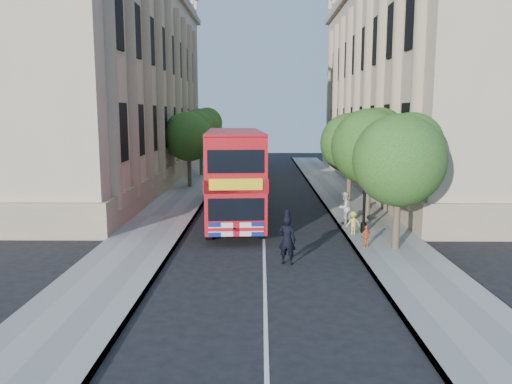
{
  "coord_description": "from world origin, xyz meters",
  "views": [
    {
      "loc": [
        -0.14,
        -18.45,
        5.97
      ],
      "look_at": [
        -0.38,
        5.12,
        2.3
      ],
      "focal_mm": 35.0,
      "sensor_mm": 36.0,
      "label": 1
    }
  ],
  "objects_px": {
    "lamp_post": "(365,185)",
    "woman_pedestrian": "(345,208)",
    "police_constable": "(287,240)",
    "double_decker_bus": "(234,173)",
    "box_van": "(225,182)"
  },
  "relations": [
    {
      "from": "lamp_post",
      "to": "woman_pedestrian",
      "type": "bearing_deg",
      "value": 105.49
    },
    {
      "from": "lamp_post",
      "to": "police_constable",
      "type": "bearing_deg",
      "value": -129.29
    },
    {
      "from": "lamp_post",
      "to": "woman_pedestrian",
      "type": "distance_m",
      "value": 2.72
    },
    {
      "from": "lamp_post",
      "to": "police_constable",
      "type": "height_order",
      "value": "lamp_post"
    },
    {
      "from": "lamp_post",
      "to": "box_van",
      "type": "bearing_deg",
      "value": 127.95
    },
    {
      "from": "double_decker_bus",
      "to": "police_constable",
      "type": "relative_size",
      "value": 5.54
    },
    {
      "from": "woman_pedestrian",
      "to": "lamp_post",
      "type": "bearing_deg",
      "value": 66.5
    },
    {
      "from": "lamp_post",
      "to": "woman_pedestrian",
      "type": "xyz_separation_m",
      "value": [
        -0.6,
        2.16,
        -1.53
      ]
    },
    {
      "from": "police_constable",
      "to": "woman_pedestrian",
      "type": "height_order",
      "value": "police_constable"
    },
    {
      "from": "box_van",
      "to": "police_constable",
      "type": "bearing_deg",
      "value": -74.92
    },
    {
      "from": "lamp_post",
      "to": "police_constable",
      "type": "distance_m",
      "value": 6.64
    },
    {
      "from": "box_van",
      "to": "lamp_post",
      "type": "bearing_deg",
      "value": -50.45
    },
    {
      "from": "double_decker_bus",
      "to": "police_constable",
      "type": "distance_m",
      "value": 8.43
    },
    {
      "from": "double_decker_bus",
      "to": "police_constable",
      "type": "height_order",
      "value": "double_decker_bus"
    },
    {
      "from": "lamp_post",
      "to": "double_decker_bus",
      "type": "relative_size",
      "value": 0.47
    }
  ]
}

